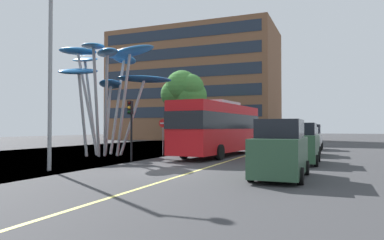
{
  "coord_description": "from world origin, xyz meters",
  "views": [
    {
      "loc": [
        7.27,
        -14.47,
        1.96
      ],
      "look_at": [
        -1.62,
        7.72,
        2.5
      ],
      "focal_mm": 33.37,
      "sensor_mm": 36.0,
      "label": 1
    }
  ],
  "objects_px": {
    "car_parked_near": "(280,151)",
    "car_side_street": "(311,138)",
    "red_bus": "(219,126)",
    "no_entry_sign": "(163,131)",
    "street_lamp": "(57,54)",
    "traffic_light_island_mid": "(183,122)",
    "leaf_sculpture": "(108,70)",
    "traffic_light_kerb_far": "(181,118)",
    "traffic_light_kerb_near": "(131,117)",
    "car_parked_mid": "(300,144)",
    "car_parked_far": "(306,142)"
  },
  "relations": [
    {
      "from": "car_parked_near",
      "to": "car_side_street",
      "type": "distance_m",
      "value": 19.95
    },
    {
      "from": "red_bus",
      "to": "no_entry_sign",
      "type": "distance_m",
      "value": 4.09
    },
    {
      "from": "red_bus",
      "to": "car_side_street",
      "type": "bearing_deg",
      "value": 61.5
    },
    {
      "from": "street_lamp",
      "to": "car_side_street",
      "type": "bearing_deg",
      "value": 65.3
    },
    {
      "from": "traffic_light_island_mid",
      "to": "car_side_street",
      "type": "distance_m",
      "value": 12.37
    },
    {
      "from": "leaf_sculpture",
      "to": "car_side_street",
      "type": "distance_m",
      "value": 18.93
    },
    {
      "from": "car_parked_near",
      "to": "car_side_street",
      "type": "bearing_deg",
      "value": 90.12
    },
    {
      "from": "traffic_light_kerb_far",
      "to": "street_lamp",
      "type": "relative_size",
      "value": 0.44
    },
    {
      "from": "traffic_light_island_mid",
      "to": "traffic_light_kerb_far",
      "type": "bearing_deg",
      "value": -70.83
    },
    {
      "from": "traffic_light_island_mid",
      "to": "car_parked_near",
      "type": "relative_size",
      "value": 0.76
    },
    {
      "from": "traffic_light_kerb_far",
      "to": "no_entry_sign",
      "type": "height_order",
      "value": "traffic_light_kerb_far"
    },
    {
      "from": "car_side_street",
      "to": "leaf_sculpture",
      "type": "bearing_deg",
      "value": -137.01
    },
    {
      "from": "car_parked_near",
      "to": "traffic_light_kerb_far",
      "type": "bearing_deg",
      "value": 131.13
    },
    {
      "from": "traffic_light_kerb_near",
      "to": "street_lamp",
      "type": "xyz_separation_m",
      "value": [
        -0.73,
        -5.22,
        2.77
      ]
    },
    {
      "from": "no_entry_sign",
      "to": "street_lamp",
      "type": "bearing_deg",
      "value": -91.91
    },
    {
      "from": "red_bus",
      "to": "traffic_light_kerb_near",
      "type": "xyz_separation_m",
      "value": [
        -3.57,
        -5.97,
        0.49
      ]
    },
    {
      "from": "red_bus",
      "to": "car_parked_mid",
      "type": "height_order",
      "value": "red_bus"
    },
    {
      "from": "car_parked_mid",
      "to": "no_entry_sign",
      "type": "distance_m",
      "value": 10.04
    },
    {
      "from": "leaf_sculpture",
      "to": "car_parked_mid",
      "type": "relative_size",
      "value": 2.1
    },
    {
      "from": "street_lamp",
      "to": "traffic_light_kerb_far",
      "type": "bearing_deg",
      "value": 83.21
    },
    {
      "from": "car_parked_near",
      "to": "car_parked_far",
      "type": "distance_m",
      "value": 12.79
    },
    {
      "from": "traffic_light_island_mid",
      "to": "red_bus",
      "type": "bearing_deg",
      "value": -28.87
    },
    {
      "from": "leaf_sculpture",
      "to": "traffic_light_kerb_near",
      "type": "bearing_deg",
      "value": -41.3
    },
    {
      "from": "traffic_light_island_mid",
      "to": "car_parked_far",
      "type": "bearing_deg",
      "value": 6.15
    },
    {
      "from": "traffic_light_kerb_near",
      "to": "street_lamp",
      "type": "bearing_deg",
      "value": -97.94
    },
    {
      "from": "traffic_light_kerb_far",
      "to": "street_lamp",
      "type": "distance_m",
      "value": 11.57
    },
    {
      "from": "traffic_light_kerb_far",
      "to": "no_entry_sign",
      "type": "bearing_deg",
      "value": -135.89
    },
    {
      "from": "leaf_sculpture",
      "to": "street_lamp",
      "type": "height_order",
      "value": "street_lamp"
    },
    {
      "from": "traffic_light_island_mid",
      "to": "car_side_street",
      "type": "bearing_deg",
      "value": 41.59
    },
    {
      "from": "car_side_street",
      "to": "street_lamp",
      "type": "distance_m",
      "value": 23.91
    },
    {
      "from": "leaf_sculpture",
      "to": "traffic_light_kerb_far",
      "type": "distance_m",
      "value": 6.36
    },
    {
      "from": "traffic_light_island_mid",
      "to": "traffic_light_kerb_near",
      "type": "bearing_deg",
      "value": -89.32
    },
    {
      "from": "leaf_sculpture",
      "to": "car_parked_near",
      "type": "relative_size",
      "value": 2.09
    },
    {
      "from": "car_parked_far",
      "to": "traffic_light_kerb_far",
      "type": "bearing_deg",
      "value": -160.62
    },
    {
      "from": "car_parked_near",
      "to": "red_bus",
      "type": "bearing_deg",
      "value": 119.69
    },
    {
      "from": "car_parked_mid",
      "to": "car_parked_near",
      "type": "bearing_deg",
      "value": -91.64
    },
    {
      "from": "traffic_light_kerb_far",
      "to": "traffic_light_island_mid",
      "type": "distance_m",
      "value": 2.15
    },
    {
      "from": "car_parked_near",
      "to": "car_parked_mid",
      "type": "bearing_deg",
      "value": 88.36
    },
    {
      "from": "traffic_light_island_mid",
      "to": "no_entry_sign",
      "type": "relative_size",
      "value": 1.28
    },
    {
      "from": "car_parked_far",
      "to": "street_lamp",
      "type": "bearing_deg",
      "value": -124.88
    },
    {
      "from": "traffic_light_kerb_near",
      "to": "traffic_light_kerb_far",
      "type": "relative_size",
      "value": 0.95
    },
    {
      "from": "traffic_light_kerb_near",
      "to": "no_entry_sign",
      "type": "distance_m",
      "value": 5.1
    },
    {
      "from": "traffic_light_kerb_near",
      "to": "car_parked_near",
      "type": "height_order",
      "value": "traffic_light_kerb_near"
    },
    {
      "from": "traffic_light_kerb_near",
      "to": "traffic_light_island_mid",
      "type": "xyz_separation_m",
      "value": [
        -0.1,
        7.99,
        -0.15
      ]
    },
    {
      "from": "red_bus",
      "to": "car_side_street",
      "type": "height_order",
      "value": "red_bus"
    },
    {
      "from": "car_parked_near",
      "to": "car_parked_mid",
      "type": "height_order",
      "value": "car_parked_near"
    },
    {
      "from": "leaf_sculpture",
      "to": "street_lamp",
      "type": "relative_size",
      "value": 1.08
    },
    {
      "from": "leaf_sculpture",
      "to": "traffic_light_island_mid",
      "type": "xyz_separation_m",
      "value": [
        4.14,
        4.27,
        -3.74
      ]
    },
    {
      "from": "traffic_light_island_mid",
      "to": "street_lamp",
      "type": "distance_m",
      "value": 13.54
    },
    {
      "from": "traffic_light_island_mid",
      "to": "street_lamp",
      "type": "bearing_deg",
      "value": -92.74
    }
  ]
}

